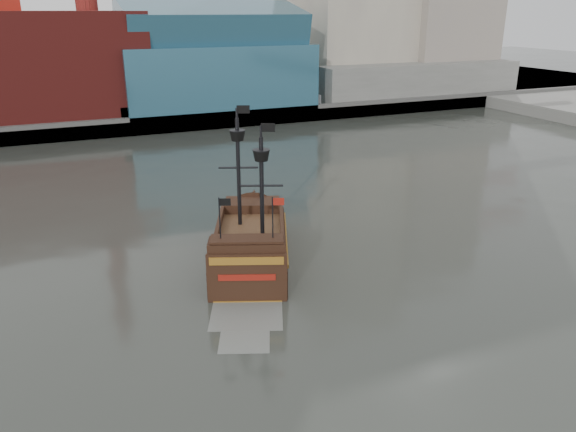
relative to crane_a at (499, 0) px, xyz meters
name	(u,v)px	position (x,y,z in m)	size (l,w,h in m)	color
ground	(416,360)	(-78.63, -82.00, -19.11)	(400.00, 400.00, 0.00)	#2C302A
promenade_far	(133,99)	(-78.63, 10.00, -18.11)	(220.00, 60.00, 2.00)	slate
seawall	(165,124)	(-78.63, -19.50, -17.81)	(220.00, 1.00, 2.60)	#4C4C49
crane_a	(499,0)	(0.00, 0.00, 0.00)	(22.50, 4.00, 32.25)	slate
crane_b	(498,16)	(9.60, 10.00, -3.54)	(19.10, 4.00, 26.25)	slate
pirate_ship	(251,248)	(-82.37, -67.07, -18.04)	(10.21, 16.38, 11.81)	black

